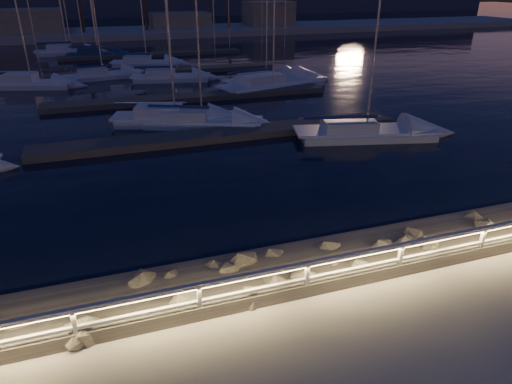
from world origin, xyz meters
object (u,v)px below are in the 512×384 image
sailboat_d (362,131)px  sailboat_l (264,79)px  sailboat_c (199,120)px  sailboat_f (172,117)px  sailboat_k (145,62)px  sailboat_j (169,76)px  sailboat_m (66,51)px  sailboat_n (96,54)px  sailboat_g (101,74)px  guard_rail (369,258)px  sailboat_h (270,83)px  sailboat_i (30,83)px

sailboat_d → sailboat_l: bearing=104.6°
sailboat_d → sailboat_c: bearing=161.9°
sailboat_c → sailboat_l: 14.09m
sailboat_f → sailboat_l: bearing=62.6°
sailboat_f → sailboat_k: (0.81, 23.09, -0.04)m
sailboat_j → sailboat_m: sailboat_m is taller
sailboat_f → sailboat_j: sailboat_f is taller
sailboat_c → sailboat_n: bearing=123.7°
sailboat_c → sailboat_n: (-5.66, 32.57, 0.00)m
sailboat_c → sailboat_g: 19.22m
sailboat_g → sailboat_d: bearing=-69.5°
sailboat_j → sailboat_l: bearing=-14.5°
guard_rail → sailboat_j: 34.00m
sailboat_f → sailboat_j: (2.02, 14.09, -0.03)m
sailboat_d → sailboat_f: bearing=161.1°
sailboat_l → sailboat_m: size_ratio=1.03×
sailboat_n → sailboat_f: bearing=-73.7°
sailboat_l → sailboat_j: bearing=142.0°
sailboat_g → sailboat_m: (-3.70, 17.41, 0.07)m
sailboat_m → sailboat_k: bearing=-53.0°
sailboat_d → sailboat_k: 31.13m
sailboat_d → sailboat_n: size_ratio=1.18×
sailboat_j → sailboat_h: bearing=-26.7°
sailboat_j → sailboat_f: bearing=-86.2°
sailboat_h → sailboat_n: bearing=104.4°
sailboat_d → sailboat_l: 16.67m
sailboat_f → sailboat_h: sailboat_h is taller
guard_rail → sailboat_k: size_ratio=3.41×
sailboat_i → sailboat_k: sailboat_k is taller
sailboat_g → sailboat_j: sailboat_j is taller
sailboat_c → sailboat_f: (-1.54, 1.16, 0.04)m
guard_rail → sailboat_l: bearing=75.9°
sailboat_j → sailboat_m: (-9.66, 20.59, 0.05)m
sailboat_n → sailboat_k: bearing=-50.5°
sailboat_c → sailboat_k: (-0.73, 24.25, -0.00)m
sailboat_h → sailboat_k: bearing=104.4°
sailboat_n → sailboat_m: bearing=146.0°
sailboat_m → sailboat_n: bearing=-41.9°
sailboat_l → sailboat_h: bearing=-107.2°
sailboat_f → sailboat_n: bearing=114.8°
sailboat_h → sailboat_f: bearing=-157.4°
sailboat_f → sailboat_k: bearing=105.3°
sailboat_c → sailboat_j: (0.48, 15.24, 0.01)m
sailboat_n → sailboat_g: bearing=-80.5°
sailboat_h → sailboat_k: (-8.99, 15.24, -0.06)m
sailboat_d → sailboat_m: 44.96m
sailboat_k → sailboat_l: (9.21, -12.99, -0.00)m
sailboat_i → sailboat_d: bearing=-30.1°
sailboat_c → sailboat_m: sailboat_m is taller
sailboat_g → sailboat_n: size_ratio=0.99×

